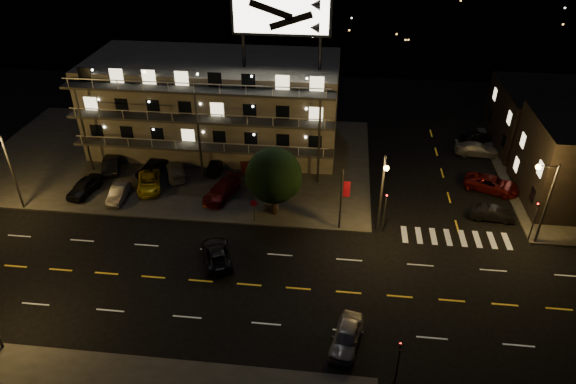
# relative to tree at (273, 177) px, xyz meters

# --- Properties ---
(ground) EXTENTS (140.00, 140.00, 0.00)m
(ground) POSITION_rel_tree_xyz_m (1.34, -10.03, -4.23)
(ground) COLOR black
(ground) RESTS_ON ground
(curb_nw) EXTENTS (44.00, 24.00, 0.15)m
(curb_nw) POSITION_rel_tree_xyz_m (-12.66, 9.97, -4.16)
(curb_nw) COLOR #31312F
(curb_nw) RESTS_ON ground
(curb_ne) EXTENTS (16.00, 24.00, 0.15)m
(curb_ne) POSITION_rel_tree_xyz_m (31.34, 9.97, -4.16)
(curb_ne) COLOR #31312F
(curb_ne) RESTS_ON ground
(motel) EXTENTS (28.00, 13.80, 18.10)m
(motel) POSITION_rel_tree_xyz_m (-8.60, 13.86, 1.11)
(motel) COLOR gray
(motel) RESTS_ON ground
(side_bldg_back) EXTENTS (14.06, 12.00, 7.00)m
(side_bldg_back) POSITION_rel_tree_xyz_m (31.33, 17.97, -0.74)
(side_bldg_back) COLOR black
(side_bldg_back) RESTS_ON ground
(streetlight_nw) EXTENTS (0.44, 1.92, 8.00)m
(streetlight_nw) POSITION_rel_tree_xyz_m (-24.66, -2.09, 0.72)
(streetlight_nw) COLOR #2D2D30
(streetlight_nw) RESTS_ON ground
(streetlight_nc) EXTENTS (0.44, 1.92, 8.00)m
(streetlight_nc) POSITION_rel_tree_xyz_m (9.84, -2.09, 0.72)
(streetlight_nc) COLOR #2D2D30
(streetlight_nc) RESTS_ON ground
(streetlight_ne) EXTENTS (1.92, 0.44, 8.00)m
(streetlight_ne) POSITION_rel_tree_xyz_m (23.48, -1.73, 0.72)
(streetlight_ne) COLOR #2D2D30
(streetlight_ne) RESTS_ON ground
(signal_nw) EXTENTS (0.20, 0.27, 4.60)m
(signal_nw) POSITION_rel_tree_xyz_m (10.34, -1.53, -1.67)
(signal_nw) COLOR #2D2D30
(signal_nw) RESTS_ON ground
(signal_sw) EXTENTS (0.20, 0.27, 4.60)m
(signal_sw) POSITION_rel_tree_xyz_m (10.34, -18.52, -1.67)
(signal_sw) COLOR #2D2D30
(signal_sw) RESTS_ON ground
(signal_ne) EXTENTS (0.27, 0.20, 4.60)m
(signal_ne) POSITION_rel_tree_xyz_m (23.34, -1.53, -1.67)
(signal_ne) COLOR #2D2D30
(signal_ne) RESTS_ON ground
(banner_north) EXTENTS (0.83, 0.16, 6.40)m
(banner_north) POSITION_rel_tree_xyz_m (6.43, -1.63, -0.81)
(banner_north) COLOR #2D2D30
(banner_north) RESTS_ON ground
(stop_sign) EXTENTS (0.91, 0.11, 2.61)m
(stop_sign) POSITION_rel_tree_xyz_m (-1.66, -1.45, -2.52)
(stop_sign) COLOR #2D2D30
(stop_sign) RESTS_ON ground
(tree) EXTENTS (5.46, 5.26, 6.88)m
(tree) POSITION_rel_tree_xyz_m (0.00, 0.00, 0.00)
(tree) COLOR black
(tree) RESTS_ON curb_nw
(lot_car_0) EXTENTS (2.53, 4.73, 1.53)m
(lot_car_0) POSITION_rel_tree_xyz_m (-19.73, 1.45, -3.32)
(lot_car_0) COLOR black
(lot_car_0) RESTS_ON curb_nw
(lot_car_1) EXTENTS (1.62, 4.14, 1.34)m
(lot_car_1) POSITION_rel_tree_xyz_m (-15.85, 0.79, -3.41)
(lot_car_1) COLOR gray
(lot_car_1) RESTS_ON curb_nw
(lot_car_2) EXTENTS (3.71, 5.42, 1.38)m
(lot_car_2) POSITION_rel_tree_xyz_m (-13.48, 3.09, -3.40)
(lot_car_2) COLOR gold
(lot_car_2) RESTS_ON curb_nw
(lot_car_3) EXTENTS (3.65, 5.62, 1.52)m
(lot_car_3) POSITION_rel_tree_xyz_m (-5.60, 2.33, -3.33)
(lot_car_3) COLOR #570D0C
(lot_car_3) RESTS_ON curb_nw
(lot_car_4) EXTENTS (1.49, 3.59, 1.21)m
(lot_car_4) POSITION_rel_tree_xyz_m (-0.39, 1.98, -3.48)
(lot_car_4) COLOR gray
(lot_car_4) RESTS_ON curb_nw
(lot_car_5) EXTENTS (2.96, 4.96, 1.54)m
(lot_car_5) POSITION_rel_tree_xyz_m (-18.88, 6.40, -3.31)
(lot_car_5) COLOR black
(lot_car_5) RESTS_ON curb_nw
(lot_car_6) EXTENTS (2.66, 4.83, 1.28)m
(lot_car_6) POSITION_rel_tree_xyz_m (-14.23, 6.36, -3.44)
(lot_car_6) COLOR black
(lot_car_6) RESTS_ON curb_nw
(lot_car_7) EXTENTS (3.46, 4.94, 1.33)m
(lot_car_7) POSITION_rel_tree_xyz_m (-11.45, 5.75, -3.42)
(lot_car_7) COLOR gray
(lot_car_7) RESTS_ON curb_nw
(lot_car_8) EXTENTS (1.62, 3.94, 1.34)m
(lot_car_8) POSITION_rel_tree_xyz_m (-7.54, 7.37, -3.42)
(lot_car_8) COLOR black
(lot_car_8) RESTS_ON curb_nw
(lot_car_9) EXTENTS (3.34, 4.88, 1.52)m
(lot_car_9) POSITION_rel_tree_xyz_m (-3.51, 6.97, -3.32)
(lot_car_9) COLOR #570D0C
(lot_car_9) RESTS_ON curb_nw
(side_car_0) EXTENTS (4.19, 1.75, 1.35)m
(side_car_0) POSITION_rel_tree_xyz_m (20.79, 1.54, -3.56)
(side_car_0) COLOR black
(side_car_0) RESTS_ON ground
(side_car_1) EXTENTS (6.11, 4.53, 1.54)m
(side_car_1) POSITION_rel_tree_xyz_m (21.86, 6.85, -3.46)
(side_car_1) COLOR #570D0C
(side_car_1) RESTS_ON ground
(side_car_2) EXTENTS (5.16, 2.22, 1.48)m
(side_car_2) POSITION_rel_tree_xyz_m (21.89, 14.77, -3.50)
(side_car_2) COLOR gray
(side_car_2) RESTS_ON ground
(side_car_3) EXTENTS (4.16, 2.80, 1.32)m
(side_car_3) POSITION_rel_tree_xyz_m (22.56, 18.25, -3.58)
(side_car_3) COLOR black
(side_car_3) RESTS_ON ground
(road_car_east) EXTENTS (2.69, 4.77, 1.53)m
(road_car_east) POSITION_rel_tree_xyz_m (7.22, -15.24, -3.47)
(road_car_east) COLOR gray
(road_car_east) RESTS_ON ground
(road_car_west) EXTENTS (3.86, 5.49, 1.39)m
(road_car_west) POSITION_rel_tree_xyz_m (-3.90, -7.30, -3.54)
(road_car_west) COLOR black
(road_car_west) RESTS_ON ground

